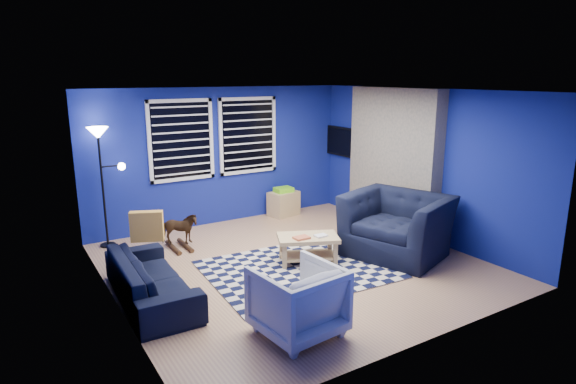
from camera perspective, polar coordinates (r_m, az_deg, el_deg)
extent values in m
plane|color=tan|center=(7.15, 0.67, -8.55)|extent=(5.00, 5.00, 0.00)
plane|color=white|center=(6.62, 0.73, 11.92)|extent=(5.00, 5.00, 0.00)
plane|color=navy|center=(8.94, -7.95, 4.21)|extent=(5.00, 0.00, 5.00)
plane|color=navy|center=(5.86, -20.40, -1.57)|extent=(0.00, 5.00, 5.00)
plane|color=navy|center=(8.36, 15.34, 3.19)|extent=(0.00, 5.00, 5.00)
cube|color=gray|center=(8.61, 12.32, 3.66)|extent=(0.26, 2.00, 2.50)
cube|color=black|center=(8.72, 11.35, -2.25)|extent=(0.04, 0.70, 0.60)
cube|color=gray|center=(8.72, 10.63, -4.34)|extent=(0.50, 1.20, 0.08)
cube|color=black|center=(8.60, -12.56, 6.00)|extent=(1.05, 0.02, 1.30)
cube|color=white|center=(8.53, -12.78, 10.52)|extent=(1.17, 0.05, 0.06)
cube|color=white|center=(8.71, -12.31, 1.55)|extent=(1.17, 0.05, 0.06)
cube|color=black|center=(9.11, -4.79, 6.69)|extent=(1.05, 0.02, 1.30)
cube|color=white|center=(9.04, -4.85, 10.96)|extent=(1.17, 0.05, 0.06)
cube|color=white|center=(9.21, -4.68, 2.48)|extent=(1.17, 0.05, 0.06)
cube|color=black|center=(9.76, 6.58, 5.93)|extent=(0.06, 1.00, 0.58)
cube|color=black|center=(9.73, 6.41, 5.92)|extent=(0.01, 0.92, 0.50)
cube|color=black|center=(6.95, 1.14, -9.15)|extent=(2.61, 2.14, 0.02)
imported|color=black|center=(6.22, -15.92, -9.82)|extent=(1.95, 0.81, 0.56)
imported|color=black|center=(7.55, 12.77, -3.87)|extent=(1.79, 1.68, 0.94)
imported|color=gray|center=(5.22, 1.13, -12.73)|extent=(0.90, 0.93, 0.77)
imported|color=#442816|center=(7.85, -12.85, -4.31)|extent=(0.50, 0.66, 0.51)
cube|color=tan|center=(7.06, 2.39, -5.46)|extent=(1.01, 0.82, 0.06)
cube|color=tan|center=(7.16, 2.37, -7.52)|extent=(0.90, 0.72, 0.03)
cube|color=#BD5836|center=(6.94, 1.62, -5.44)|extent=(0.27, 0.24, 0.03)
cube|color=silver|center=(7.04, 3.91, -5.19)|extent=(0.22, 0.19, 0.03)
cube|color=tan|center=(6.79, 0.69, -8.09)|extent=(0.08, 0.08, 0.35)
cube|color=tan|center=(7.19, 5.70, -6.90)|extent=(0.08, 0.08, 0.35)
cube|color=tan|center=(7.10, -1.00, -7.10)|extent=(0.08, 0.08, 0.35)
cube|color=tan|center=(7.48, 3.89, -6.02)|extent=(0.08, 0.08, 0.35)
cube|color=tan|center=(9.48, -0.52, -1.38)|extent=(0.64, 0.50, 0.47)
cube|color=black|center=(9.48, -0.52, -1.38)|extent=(0.56, 0.44, 0.38)
cube|color=#7FF01C|center=(9.41, -0.53, 0.28)|extent=(0.39, 0.33, 0.09)
cylinder|color=black|center=(8.40, -20.54, -5.89)|extent=(0.24, 0.24, 0.03)
cylinder|color=black|center=(8.15, -21.06, 0.04)|extent=(0.04, 0.04, 1.80)
cone|color=white|center=(8.00, -21.63, 6.53)|extent=(0.32, 0.32, 0.18)
sphere|color=white|center=(8.09, -19.12, 2.88)|extent=(0.12, 0.12, 0.12)
cube|color=gold|center=(6.63, -16.39, -3.92)|extent=(0.44, 0.29, 0.40)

